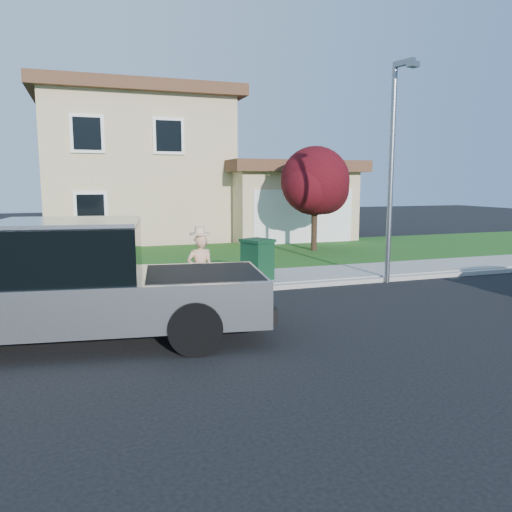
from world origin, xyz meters
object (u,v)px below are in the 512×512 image
Objects in this scene: pickup_truck at (79,286)px; street_lamp at (393,160)px; ornamental_tree at (316,184)px; woman at (200,270)px; trash_bin at (257,259)px.

pickup_truck is 1.15× the size of street_lamp.
ornamental_tree is 5.99m from street_lamp.
woman is 6.02m from street_lamp.
street_lamp is at bearing -169.67° from woman.
street_lamp reaches higher than pickup_truck.
pickup_truck is 12.17m from ornamental_tree.
ornamental_tree reaches higher than pickup_truck.
woman is (2.45, 1.67, -0.14)m from pickup_truck.
pickup_truck is at bearing -175.07° from street_lamp.
street_lamp is (3.45, -0.93, 2.58)m from trash_bin.
woman is 2.74m from trash_bin.
street_lamp is (7.87, 2.63, 2.30)m from pickup_truck.
street_lamp reaches higher than ornamental_tree.
pickup_truck is at bearing -134.81° from ornamental_tree.
ornamental_tree reaches higher than woman.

